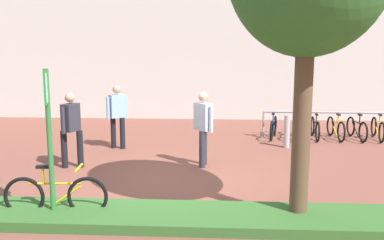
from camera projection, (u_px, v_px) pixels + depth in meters
The scene contains 9 objects.
ground_plane at pixel (171, 180), 8.73m from camera, with size 60.00×60.00×0.00m, color brown.
planter_strip at pixel (178, 217), 6.61m from camera, with size 7.00×1.10×0.16m, color #336028.
parking_sign_post at pixel (49, 123), 6.48m from camera, with size 0.11×0.36×2.39m.
bike_at_sign at pixel (56, 196), 6.80m from camera, with size 1.68×0.42×0.86m.
bike_rack_cluster at pixel (325, 127), 12.71m from camera, with size 3.76×1.61×0.83m.
bollard_steel at pixel (287, 131), 11.54m from camera, with size 0.16×0.16×0.90m, color #ADADB2.
person_suited_dark at pixel (71, 125), 9.51m from camera, with size 0.49×0.58×1.72m.
person_shirt_blue at pixel (203, 124), 9.63m from camera, with size 0.46×0.46×1.72m.
person_shirt_white at pixel (117, 113), 11.37m from camera, with size 0.51×0.43×1.72m.
Camera 1 is at (0.93, -8.35, 2.69)m, focal length 39.53 mm.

